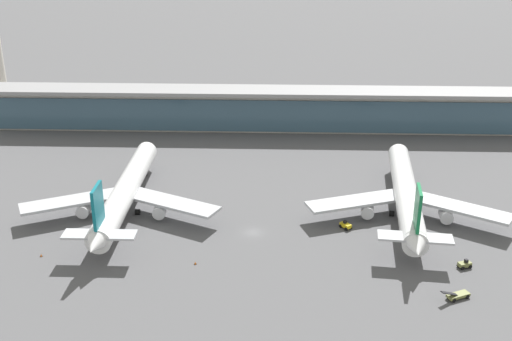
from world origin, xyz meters
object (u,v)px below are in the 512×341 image
(airliner_centre_stand, at_px, (406,194))
(service_truck_under_wing_olive, at_px, (465,264))
(airliner_left_stand, at_px, (125,192))
(service_truck_near_nose_yellow, at_px, (346,225))
(service_truck_mid_apron_olive, at_px, (457,295))
(safety_cone_alpha, at_px, (195,263))
(safety_cone_bravo, at_px, (41,255))

(airliner_centre_stand, bearing_deg, service_truck_under_wing_olive, -71.98)
(airliner_left_stand, xyz_separation_m, service_truck_near_nose_yellow, (55.90, -7.48, -4.67))
(service_truck_mid_apron_olive, distance_m, safety_cone_alpha, 55.64)
(service_truck_near_nose_yellow, xyz_separation_m, service_truck_mid_apron_olive, (19.66, -29.38, -0.07))
(safety_cone_alpha, xyz_separation_m, safety_cone_bravo, (-35.26, 2.12, 0.00))
(airliner_left_stand, bearing_deg, safety_cone_bravo, -121.19)
(service_truck_mid_apron_olive, relative_size, safety_cone_alpha, 9.61)
(safety_cone_alpha, distance_m, safety_cone_bravo, 35.33)
(service_truck_near_nose_yellow, height_order, service_truck_mid_apron_olive, service_truck_mid_apron_olive)
(service_truck_under_wing_olive, height_order, safety_cone_alpha, service_truck_under_wing_olive)
(service_truck_under_wing_olive, xyz_separation_m, service_truck_mid_apron_olive, (-4.66, -11.94, -0.07))
(safety_cone_bravo, bearing_deg, safety_cone_alpha, -3.44)
(service_truck_under_wing_olive, bearing_deg, safety_cone_bravo, 179.09)
(service_truck_mid_apron_olive, relative_size, safety_cone_bravo, 9.61)
(service_truck_mid_apron_olive, distance_m, safety_cone_bravo, 90.74)
(airliner_centre_stand, xyz_separation_m, safety_cone_alpha, (-50.70, -26.57, -5.23))
(airliner_left_stand, xyz_separation_m, service_truck_mid_apron_olive, (75.55, -36.86, -4.74))
(service_truck_near_nose_yellow, bearing_deg, service_truck_mid_apron_olive, -56.21)
(airliner_centre_stand, distance_m, service_truck_near_nose_yellow, 18.61)
(service_truck_mid_apron_olive, bearing_deg, airliner_centre_stand, 95.69)
(safety_cone_bravo, bearing_deg, airliner_left_stand, 58.81)
(airliner_left_stand, relative_size, service_truck_under_wing_olive, 20.08)
(airliner_left_stand, xyz_separation_m, safety_cone_alpha, (21.08, -25.55, -5.23))
(airliner_centre_stand, relative_size, safety_cone_alpha, 94.51)
(airliner_centre_stand, bearing_deg, safety_cone_alpha, -152.34)
(safety_cone_alpha, bearing_deg, service_truck_mid_apron_olive, -11.74)
(service_truck_under_wing_olive, xyz_separation_m, safety_cone_alpha, (-59.14, -0.63, -0.56))
(service_truck_under_wing_olive, bearing_deg, service_truck_mid_apron_olive, -111.33)
(service_truck_near_nose_yellow, height_order, service_truck_under_wing_olive, same)
(airliner_centre_stand, xyz_separation_m, service_truck_near_nose_yellow, (-15.88, -8.51, -4.67))
(service_truck_near_nose_yellow, distance_m, safety_cone_bravo, 71.87)
(airliner_centre_stand, xyz_separation_m, service_truck_under_wing_olive, (8.44, -25.95, -4.67))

